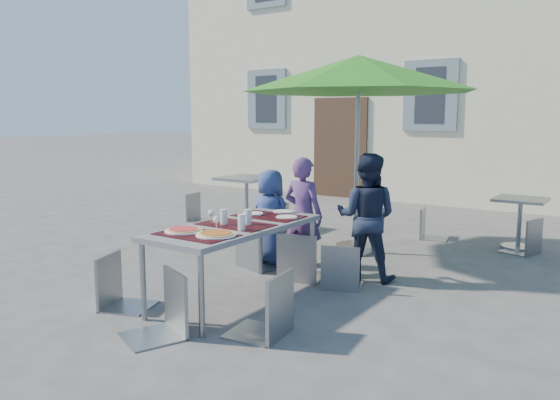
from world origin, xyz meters
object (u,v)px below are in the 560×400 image
Objects in this scene: dining_table at (236,230)px; child_0 at (270,217)px; pizza_near_left at (183,230)px; child_2 at (366,217)px; chair_1 at (300,227)px; chair_0 at (255,216)px; chair_3 at (117,249)px; chair_2 at (342,240)px; cafe_table_1 at (520,216)px; pizza_near_right at (216,234)px; cafe_table_0 at (247,191)px; chair_4 at (268,265)px; child_1 at (303,216)px; bg_chair_r_1 at (528,215)px; bg_chair_r_0 at (275,200)px; bg_chair_l_1 at (430,206)px; chair_5 at (162,266)px; bg_chair_l_0 at (197,191)px; patio_umbrella at (358,75)px.

child_0 is (-0.52, 1.31, -0.12)m from dining_table.
child_2 is at bearing 64.66° from pizza_near_left.
child_2 is at bearing 38.44° from chair_1.
child_0 reaches higher than pizza_near_left.
chair_3 is at bearing -98.34° from chair_0.
child_2 is (0.90, 1.89, -0.07)m from pizza_near_left.
chair_1 is 1.12× the size of chair_2.
chair_3 reaches higher than cafe_table_1.
chair_2 reaches higher than pizza_near_right.
cafe_table_0 is (-2.22, 1.93, 0.01)m from chair_1.
child_0 is 1.21× the size of chair_3.
child_2 is 3.16m from cafe_table_0.
chair_0 reaches higher than dining_table.
pizza_near_left is 0.96m from chair_4.
child_1 is 3.09m from bg_chair_r_1.
bg_chair_l_1 is (2.06, 1.01, -0.04)m from bg_chair_r_0.
chair_1 is 3.22m from bg_chair_r_1.
child_2 reaches higher than child_0.
pizza_near_right is at bearing -95.76° from bg_chair_l_1.
cafe_table_1 is (1.11, 2.47, -0.24)m from child_2.
dining_table is 1.84× the size of chair_1.
pizza_near_left is 1.72m from child_1.
child_0 is 3.45m from cafe_table_1.
chair_2 is 1.00× the size of bg_chair_r_1.
chair_3 is at bearing 164.22° from chair_5.
bg_chair_l_1 is (3.76, 0.89, -0.04)m from bg_chair_l_0.
pizza_near_right is 4.44m from bg_chair_r_1.
pizza_near_right is 0.56m from chair_5.
chair_2 is 2.97m from bg_chair_r_1.
bg_chair_l_0 is (-3.83, 1.97, 0.00)m from chair_2.
bg_chair_r_0 reaches higher than chair_2.
child_2 is 2.01× the size of cafe_table_1.
bg_chair_l_1 is (-0.06, 2.86, -0.03)m from chair_2.
pizza_near_left is 0.33× the size of chair_1.
child_2 is at bearing -114.16° from cafe_table_1.
chair_3 is 0.32× the size of patio_umbrella.
cafe_table_1 is at bearing 60.24° from chair_3.
chair_3 is at bearing -122.68° from bg_chair_r_1.
bg_chair_r_0 reaches higher than cafe_table_0.
patio_umbrella is at bearing -11.72° from cafe_table_0.
pizza_near_right is 1.67m from child_1.
child_0 reaches higher than bg_chair_l_0.
chair_0 is 1.25× the size of bg_chair_l_1.
chair_3 is 3.71m from patio_umbrella.
child_2 reaches higher than chair_4.
child_0 is 3.07m from bg_chair_l_0.
bg_chair_l_1 is at bearing 19.01° from cafe_table_0.
pizza_near_right is 1.68m from chair_0.
child_2 is 1.32× the size of chair_0.
child_1 is 1.40× the size of chair_3.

